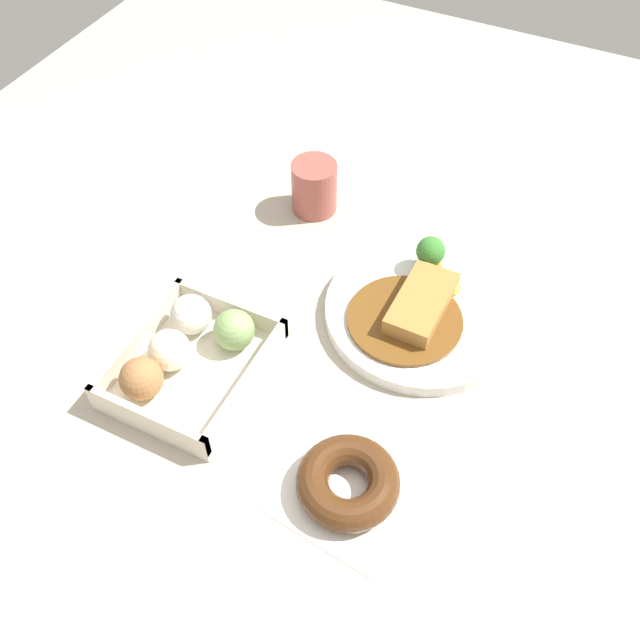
# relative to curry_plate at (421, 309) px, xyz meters

# --- Properties ---
(ground_plane) EXTENTS (1.60, 1.60, 0.00)m
(ground_plane) POSITION_rel_curry_plate_xyz_m (0.05, -0.04, -0.01)
(ground_plane) COLOR #B2A893
(curry_plate) EXTENTS (0.25, 0.25, 0.07)m
(curry_plate) POSITION_rel_curry_plate_xyz_m (0.00, 0.00, 0.00)
(curry_plate) COLOR white
(curry_plate) RESTS_ON ground_plane
(donut_box) EXTENTS (0.19, 0.16, 0.06)m
(donut_box) POSITION_rel_curry_plate_xyz_m (0.20, -0.22, 0.01)
(donut_box) COLOR beige
(donut_box) RESTS_ON ground_plane
(chocolate_ring_donut) EXTENTS (0.15, 0.15, 0.04)m
(chocolate_ring_donut) POSITION_rel_curry_plate_xyz_m (0.26, 0.02, 0.00)
(chocolate_ring_donut) COLOR white
(chocolate_ring_donut) RESTS_ON ground_plane
(coffee_mug) EXTENTS (0.06, 0.06, 0.08)m
(coffee_mug) POSITION_rel_curry_plate_xyz_m (-0.13, -0.21, 0.02)
(coffee_mug) COLOR #9E4C42
(coffee_mug) RESTS_ON ground_plane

